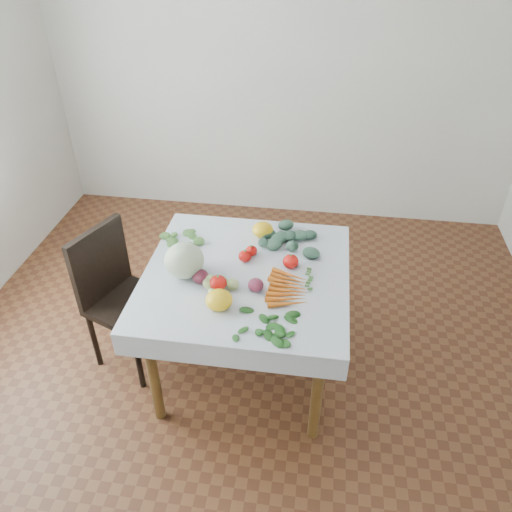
{
  "coord_description": "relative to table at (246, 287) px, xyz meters",
  "views": [
    {
      "loc": [
        0.37,
        -2.14,
        2.45
      ],
      "look_at": [
        0.04,
        0.08,
        0.82
      ],
      "focal_mm": 35.0,
      "sensor_mm": 36.0,
      "label": 1
    }
  ],
  "objects": [
    {
      "name": "basil_bunch",
      "position": [
        0.16,
        -0.41,
        0.11
      ],
      "size": [
        0.28,
        0.24,
        0.01
      ],
      "color": "#20591B",
      "rests_on": "tablecloth"
    },
    {
      "name": "tomatillo_cluster",
      "position": [
        -0.11,
        -0.17,
        0.13
      ],
      "size": [
        0.17,
        0.12,
        0.05
      ],
      "color": "#AFC873",
      "rests_on": "tablecloth"
    },
    {
      "name": "tomato_a",
      "position": [
        0.0,
        0.17,
        0.13
      ],
      "size": [
        0.09,
        0.09,
        0.06
      ],
      "primitive_type": "ellipsoid",
      "rotation": [
        0.0,
        0.0,
        0.35
      ],
      "color": "red",
      "rests_on": "tablecloth"
    },
    {
      "name": "carrot_bunch",
      "position": [
        0.25,
        -0.12,
        0.12
      ],
      "size": [
        0.21,
        0.33,
        0.03
      ],
      "color": "orange",
      "rests_on": "tablecloth"
    },
    {
      "name": "cabbage",
      "position": [
        -0.33,
        -0.06,
        0.2
      ],
      "size": [
        0.22,
        0.22,
        0.19
      ],
      "primitive_type": "ellipsoid",
      "rotation": [
        0.0,
        0.0,
        -0.01
      ],
      "color": "#B4C5A5",
      "rests_on": "tablecloth"
    },
    {
      "name": "back_wall",
      "position": [
        0.0,
        2.0,
        0.7
      ],
      "size": [
        4.0,
        0.04,
        2.7
      ],
      "primitive_type": "cube",
      "color": "silver",
      "rests_on": "ground"
    },
    {
      "name": "onion_b",
      "position": [
        0.07,
        -0.14,
        0.14
      ],
      "size": [
        0.11,
        0.11,
        0.07
      ],
      "primitive_type": "ellipsoid",
      "rotation": [
        0.0,
        0.0,
        -0.37
      ],
      "color": "#5E1A36",
      "rests_on": "tablecloth"
    },
    {
      "name": "dill_bunch",
      "position": [
        -0.44,
        0.27,
        0.11
      ],
      "size": [
        0.22,
        0.21,
        0.03
      ],
      "color": "#4E823B",
      "rests_on": "tablecloth"
    },
    {
      "name": "chair",
      "position": [
        -0.79,
        0.02,
        -0.13
      ],
      "size": [
        0.54,
        0.54,
        0.92
      ],
      "color": "black",
      "rests_on": "ground"
    },
    {
      "name": "tablecloth",
      "position": [
        0.0,
        0.0,
        0.1
      ],
      "size": [
        1.12,
        1.12,
        0.01
      ],
      "primitive_type": "cube",
      "color": "white",
      "rests_on": "table"
    },
    {
      "name": "onion_a",
      "position": [
        -0.23,
        -0.11,
        0.14
      ],
      "size": [
        0.12,
        0.12,
        0.08
      ],
      "primitive_type": "ellipsoid",
      "rotation": [
        0.0,
        0.0,
        0.42
      ],
      "color": "#5E1A36",
      "rests_on": "tablecloth"
    },
    {
      "name": "heirloom_front",
      "position": [
        -0.09,
        -0.3,
        0.15
      ],
      "size": [
        0.18,
        0.18,
        0.1
      ],
      "primitive_type": "ellipsoid",
      "rotation": [
        0.0,
        0.0,
        0.43
      ],
      "color": "yellow",
      "rests_on": "tablecloth"
    },
    {
      "name": "kale_bunch",
      "position": [
        0.24,
        0.34,
        0.13
      ],
      "size": [
        0.35,
        0.34,
        0.05
      ],
      "color": "#345646",
      "rests_on": "tablecloth"
    },
    {
      "name": "tomato_c",
      "position": [
        -0.12,
        -0.16,
        0.14
      ],
      "size": [
        0.12,
        0.12,
        0.08
      ],
      "primitive_type": "ellipsoid",
      "rotation": [
        0.0,
        0.0,
        0.42
      ],
      "color": "red",
      "rests_on": "tablecloth"
    },
    {
      "name": "ground",
      "position": [
        0.0,
        0.0,
        -0.65
      ],
      "size": [
        4.0,
        4.0,
        0.0
      ],
      "primitive_type": "plane",
      "color": "brown"
    },
    {
      "name": "tomato_b",
      "position": [
        -0.02,
        0.11,
        0.14
      ],
      "size": [
        0.1,
        0.1,
        0.07
      ],
      "primitive_type": "ellipsoid",
      "rotation": [
        0.0,
        0.0,
        0.41
      ],
      "color": "red",
      "rests_on": "tablecloth"
    },
    {
      "name": "heirloom_back",
      "position": [
        0.04,
        0.38,
        0.15
      ],
      "size": [
        0.14,
        0.14,
        0.09
      ],
      "primitive_type": "ellipsoid",
      "rotation": [
        0.0,
        0.0,
        -0.09
      ],
      "color": "yellow",
      "rests_on": "tablecloth"
    },
    {
      "name": "tomato_d",
      "position": [
        0.24,
        0.09,
        0.14
      ],
      "size": [
        0.11,
        0.11,
        0.08
      ],
      "primitive_type": "ellipsoid",
      "rotation": [
        0.0,
        0.0,
        0.27
      ],
      "color": "red",
      "rests_on": "tablecloth"
    },
    {
      "name": "table",
      "position": [
        0.0,
        0.0,
        0.0
      ],
      "size": [
        1.0,
        1.0,
        0.75
      ],
      "color": "brown",
      "rests_on": "ground"
    }
  ]
}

